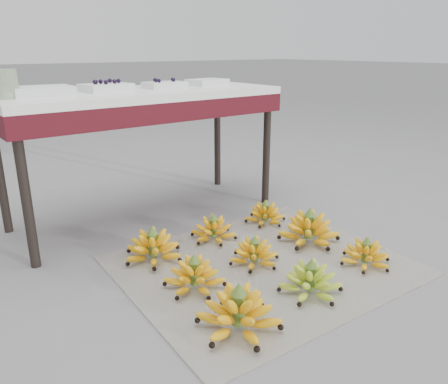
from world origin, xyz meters
TOP-DOWN VIEW (x-y plane):
  - ground at (0.00, 0.00)m, footprint 60.00×60.00m
  - newspaper_mat at (0.05, -0.01)m, footprint 1.31×1.13m
  - bunch_front_left at (-0.35, -0.32)m, footprint 0.37×0.37m
  - bunch_front_center at (0.04, -0.32)m, footprint 0.30×0.30m
  - bunch_front_right at (0.43, -0.30)m, footprint 0.30×0.30m
  - bunch_mid_left at (-0.31, 0.01)m, footprint 0.30×0.30m
  - bunch_mid_center at (0.03, 0.02)m, footprint 0.30×0.30m
  - bunch_mid_right at (0.42, 0.03)m, footprint 0.37×0.37m
  - bunch_back_left at (-0.32, 0.35)m, footprint 0.30×0.30m
  - bunch_back_center at (0.05, 0.36)m, footprint 0.25×0.25m
  - bunch_back_right at (0.42, 0.36)m, footprint 0.29×0.29m
  - vendor_table at (-0.06, 0.89)m, footprint 1.55×0.62m
  - tray_far_left at (-0.58, 0.90)m, footprint 0.29×0.21m
  - tray_left at (-0.24, 0.93)m, footprint 0.27×0.21m
  - tray_right at (0.11, 0.90)m, footprint 0.23×0.17m
  - tray_far_right at (0.43, 0.93)m, footprint 0.25×0.19m
  - glass_jar at (-0.74, 0.87)m, footprint 0.14×0.14m

SIDE VIEW (x-z plane):
  - ground at x=0.00m, z-range 0.00..0.00m
  - newspaper_mat at x=0.05m, z-range 0.00..0.01m
  - bunch_back_right at x=0.42m, z-range -0.02..0.12m
  - bunch_front_right at x=0.43m, z-range -0.02..0.13m
  - bunch_mid_center at x=0.03m, z-range -0.02..0.13m
  - bunch_back_center at x=0.05m, z-range -0.02..0.13m
  - bunch_mid_left at x=-0.31m, z-range -0.02..0.14m
  - bunch_front_center at x=0.04m, z-range -0.02..0.14m
  - bunch_back_left at x=-0.32m, z-range -0.02..0.15m
  - bunch_front_left at x=-0.35m, z-range -0.02..0.16m
  - bunch_mid_right at x=0.42m, z-range -0.02..0.16m
  - vendor_table at x=-0.06m, z-range 0.29..1.03m
  - tray_far_right at x=0.43m, z-range 0.74..0.78m
  - tray_right at x=0.11m, z-range 0.74..0.79m
  - tray_left at x=-0.24m, z-range 0.73..0.80m
  - tray_far_left at x=-0.58m, z-range 0.74..0.79m
  - glass_jar at x=-0.74m, z-range 0.74..0.87m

